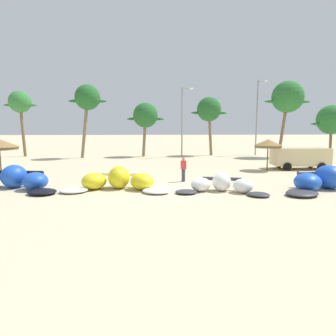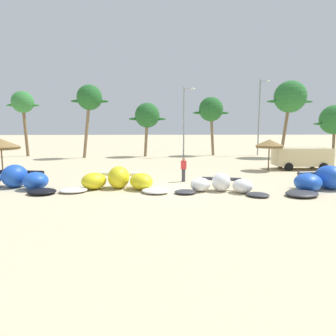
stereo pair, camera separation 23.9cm
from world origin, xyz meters
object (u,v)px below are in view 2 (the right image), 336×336
kite_far_left (11,180)px  person_by_umbrellas (184,169)px  kite_left (118,181)px  kite_center (334,181)px  lamppost_west_center (260,114)px  palm_center_left (211,110)px  palm_right_of_gap (335,120)px  lamppost_west (185,119)px  beach_umbrella_middle (269,144)px  palm_center_right (290,97)px  palm_leftmost (23,103)px  palm_left_of_gap (147,116)px  parked_van (300,157)px  beach_umbrella_near_van (1,144)px  palm_left (89,99)px  kite_left_of_center (221,185)px

kite_far_left → person_by_umbrellas: 10.62m
kite_left → kite_center: size_ratio=0.84×
lamppost_west_center → palm_center_left: bearing=179.3°
palm_right_of_gap → lamppost_west: bearing=-170.7°
beach_umbrella_middle → palm_center_right: palm_center_right is taller
palm_leftmost → palm_left_of_gap: (15.34, -1.00, -1.54)m
palm_leftmost → lamppost_west_center: bearing=-0.1°
parked_van → palm_center_left: size_ratio=0.64×
parked_van → beach_umbrella_near_van: bearing=-175.8°
palm_center_left → palm_left: bearing=-170.8°
palm_left_of_gap → palm_right_of_gap: size_ratio=1.00×
kite_left → lamppost_west: size_ratio=0.77×
kite_center → lamppost_west: bearing=108.0°
kite_left → palm_left_of_gap: palm_left_of_gap is taller
palm_left → palm_right_of_gap: size_ratio=1.29×
lamppost_west → palm_leftmost: bearing=174.5°
beach_umbrella_middle → lamppost_west_center: size_ratio=0.27×
kite_left_of_center → palm_center_right: palm_center_right is taller
palm_left_of_gap → palm_center_left: bearing=7.1°
kite_center → palm_left_of_gap: 24.31m
person_by_umbrellas → palm_right_of_gap: bearing=42.1°
palm_left_of_gap → palm_center_right: 17.30m
kite_left_of_center → kite_center: (6.62, 0.17, 0.13)m
palm_left_of_gap → kite_left: bearing=-93.9°
palm_left_of_gap → person_by_umbrellas: bearing=-81.4°
kite_left_of_center → person_by_umbrellas: size_ratio=3.20×
parked_van → palm_center_right: bearing=71.1°
palm_left → palm_center_left: palm_left is taller
kite_left → palm_left_of_gap: bearing=86.1°
beach_umbrella_middle → palm_left_of_gap: bearing=128.5°
kite_far_left → palm_center_right: palm_center_right is taller
parked_van → palm_center_right: size_ratio=0.52×
kite_far_left → kite_left: 6.37m
palm_leftmost → palm_left_of_gap: palm_leftmost is taller
palm_leftmost → lamppost_west: lamppost_west is taller
palm_right_of_gap → kite_left_of_center: bearing=-131.2°
parked_van → person_by_umbrellas: 12.05m
kite_far_left → parked_van: size_ratio=1.48×
kite_left_of_center → palm_left: (-11.20, 19.93, 6.54)m
kite_left_of_center → palm_center_left: palm_center_left is taller
kite_left_of_center → palm_left: 23.78m
kite_left_of_center → palm_center_right: 24.27m
kite_far_left → palm_left_of_gap: palm_left_of_gap is taller
kite_left → kite_far_left: bearing=175.2°
kite_center → parked_van: (2.30, 8.76, 0.56)m
parked_van → lamppost_west: lamppost_west is taller
kite_far_left → palm_center_right: 31.40m
kite_far_left → palm_center_right: (24.82, 18.05, 6.64)m
beach_umbrella_middle → lamppost_west: size_ratio=0.31×
palm_center_right → lamppost_west_center: bearing=135.7°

